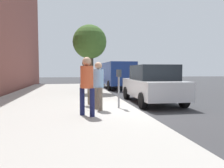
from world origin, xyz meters
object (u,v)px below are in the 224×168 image
at_px(pedestrian_bystander, 87,81).
at_px(street_tree, 90,43).
at_px(parking_officer, 86,79).
at_px(pedestrian_at_meter, 98,82).
at_px(parked_sedan_near, 152,84).
at_px(traffic_signal, 94,57).
at_px(parked_van_far, 117,74).
at_px(parking_meter, 119,80).

height_order(pedestrian_bystander, street_tree, street_tree).
xyz_separation_m(pedestrian_bystander, parking_officer, (2.00, -0.08, 0.00)).
bearing_deg(pedestrian_at_meter, parked_sedan_near, 22.99).
bearing_deg(traffic_signal, parked_van_far, -72.21).
xyz_separation_m(parking_meter, parked_sedan_near, (1.77, -1.98, -0.27)).
relative_size(parking_officer, parked_van_far, 0.34).
bearing_deg(pedestrian_at_meter, parking_officer, 95.25).
bearing_deg(pedestrian_at_meter, traffic_signal, 72.13).
bearing_deg(parking_meter, parking_officer, 52.31).
bearing_deg(traffic_signal, pedestrian_bystander, 173.16).
height_order(parking_officer, parked_van_far, parked_van_far).
xyz_separation_m(street_tree, traffic_signal, (3.72, -0.62, -0.63)).
relative_size(pedestrian_at_meter, parking_officer, 0.94).
xyz_separation_m(parking_officer, parked_sedan_near, (0.88, -3.13, -0.31)).
height_order(parking_meter, traffic_signal, traffic_signal).
bearing_deg(parking_officer, pedestrian_at_meter, -17.65).
bearing_deg(parking_officer, parking_meter, 16.28).
xyz_separation_m(parking_meter, pedestrian_at_meter, (-0.24, 0.77, -0.05)).
distance_m(pedestrian_at_meter, parked_van_far, 10.39).
bearing_deg(parked_van_far, pedestrian_at_meter, 164.63).
distance_m(street_tree, traffic_signal, 3.83).
height_order(parking_meter, parking_officer, parking_officer).
height_order(parking_meter, parked_sedan_near, parked_sedan_near).
relative_size(pedestrian_at_meter, traffic_signal, 0.46).
height_order(parked_van_far, traffic_signal, traffic_signal).
relative_size(pedestrian_bystander, parked_sedan_near, 0.40).
bearing_deg(street_tree, parked_van_far, -30.78).
distance_m(pedestrian_at_meter, street_tree, 6.04).
height_order(pedestrian_at_meter, pedestrian_bystander, pedestrian_bystander).
bearing_deg(traffic_signal, parking_officer, 172.06).
relative_size(pedestrian_at_meter, street_tree, 0.40).
relative_size(parked_sedan_near, street_tree, 1.08).
relative_size(parking_officer, traffic_signal, 0.49).
bearing_deg(parking_officer, pedestrian_bystander, -38.27).
bearing_deg(street_tree, parking_meter, -173.52).
bearing_deg(parked_van_far, pedestrian_bystander, 163.59).
bearing_deg(pedestrian_bystander, parking_officer, 40.67).
height_order(pedestrian_at_meter, parked_van_far, parked_van_far).
relative_size(parking_meter, street_tree, 0.34).
bearing_deg(parking_meter, traffic_signal, -0.01).
xyz_separation_m(pedestrian_bystander, street_tree, (6.53, -0.61, 2.01)).
bearing_deg(parked_van_far, traffic_signal, 107.79).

